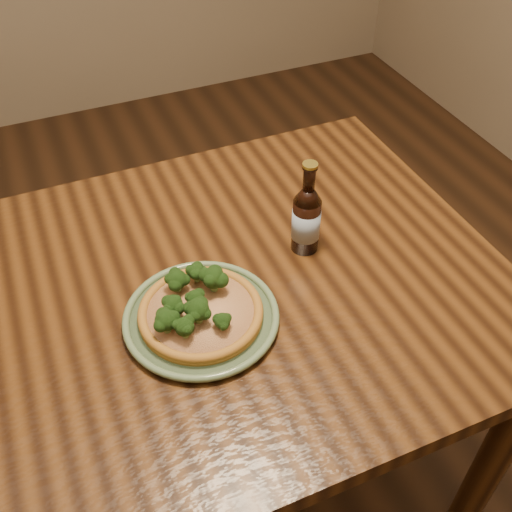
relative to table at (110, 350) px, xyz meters
name	(u,v)px	position (x,y,z in m)	size (l,w,h in m)	color
table	(110,350)	(0.00, 0.00, 0.00)	(1.60, 0.90, 0.75)	#4A280F
plate	(201,317)	(0.17, -0.08, 0.10)	(0.29, 0.29, 0.02)	#637B54
pizza	(199,310)	(0.17, -0.07, 0.12)	(0.23, 0.23, 0.07)	#AD7227
beer_bottle	(306,219)	(0.43, 0.03, 0.17)	(0.06, 0.06, 0.21)	black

